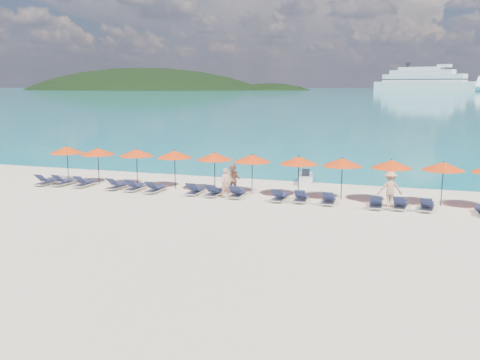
% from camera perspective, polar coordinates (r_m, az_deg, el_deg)
% --- Properties ---
extents(ground, '(1400.00, 1400.00, 0.00)m').
position_cam_1_polar(ground, '(24.69, -2.20, -3.91)').
color(ground, beige).
extents(sea, '(1600.00, 1300.00, 0.01)m').
position_cam_1_polar(sea, '(682.49, 17.92, 9.15)').
color(sea, '#1FA9B2').
rests_on(sea, ground).
extents(headland_main, '(374.00, 242.00, 126.50)m').
position_cam_1_polar(headland_main, '(642.95, -10.38, 6.05)').
color(headland_main, black).
rests_on(headland_main, ground).
extents(headland_small, '(162.00, 126.00, 85.50)m').
position_cam_1_polar(headland_small, '(604.98, 3.19, 6.24)').
color(headland_small, black).
rests_on(headland_small, ground).
extents(cruise_ship, '(114.32, 59.11, 32.17)m').
position_cam_1_polar(cruise_ship, '(540.48, 20.17, 9.78)').
color(cruise_ship, silver).
rests_on(cruise_ship, ground).
extents(jetski, '(1.23, 2.33, 0.79)m').
position_cam_1_polar(jetski, '(33.08, 7.02, 0.20)').
color(jetski, silver).
rests_on(jetski, ground).
extents(beachgoer_a, '(0.69, 0.66, 1.59)m').
position_cam_1_polar(beachgoer_a, '(28.64, -1.48, -0.31)').
color(beachgoer_a, tan).
rests_on(beachgoer_a, ground).
extents(beachgoer_b, '(0.86, 0.54, 1.70)m').
position_cam_1_polar(beachgoer_b, '(29.42, -0.71, 0.08)').
color(beachgoer_b, tan).
rests_on(beachgoer_b, ground).
extents(beachgoer_c, '(1.28, 0.83, 1.83)m').
position_cam_1_polar(beachgoer_c, '(27.48, 15.71, -0.88)').
color(beachgoer_c, tan).
rests_on(beachgoer_c, ground).
extents(umbrella_0, '(2.10, 2.10, 2.28)m').
position_cam_1_polar(umbrella_0, '(34.74, -17.98, 3.08)').
color(umbrella_0, black).
rests_on(umbrella_0, ground).
extents(umbrella_1, '(2.10, 2.10, 2.28)m').
position_cam_1_polar(umbrella_1, '(33.41, -14.94, 2.97)').
color(umbrella_1, black).
rests_on(umbrella_1, ground).
extents(umbrella_2, '(2.10, 2.10, 2.28)m').
position_cam_1_polar(umbrella_2, '(32.30, -10.98, 2.89)').
color(umbrella_2, black).
rests_on(umbrella_2, ground).
extents(umbrella_3, '(2.10, 2.10, 2.28)m').
position_cam_1_polar(umbrella_3, '(31.17, -6.99, 2.74)').
color(umbrella_3, black).
rests_on(umbrella_3, ground).
extents(umbrella_4, '(2.10, 2.10, 2.28)m').
position_cam_1_polar(umbrella_4, '(30.11, -2.72, 2.55)').
color(umbrella_4, black).
rests_on(umbrella_4, ground).
extents(umbrella_5, '(2.10, 2.10, 2.28)m').
position_cam_1_polar(umbrella_5, '(29.28, 1.30, 2.34)').
color(umbrella_5, black).
rests_on(umbrella_5, ground).
extents(umbrella_6, '(2.10, 2.10, 2.28)m').
position_cam_1_polar(umbrella_6, '(28.61, 6.28, 2.10)').
color(umbrella_6, black).
rests_on(umbrella_6, ground).
extents(umbrella_7, '(2.10, 2.10, 2.28)m').
position_cam_1_polar(umbrella_7, '(28.29, 10.85, 1.88)').
color(umbrella_7, black).
rests_on(umbrella_7, ground).
extents(umbrella_8, '(2.10, 2.10, 2.28)m').
position_cam_1_polar(umbrella_8, '(28.18, 15.87, 1.65)').
color(umbrella_8, black).
rests_on(umbrella_8, ground).
extents(umbrella_9, '(2.10, 2.10, 2.28)m').
position_cam_1_polar(umbrella_9, '(28.25, 20.88, 1.39)').
color(umbrella_9, black).
rests_on(umbrella_9, ground).
extents(lounger_0, '(0.64, 1.71, 0.66)m').
position_cam_1_polar(lounger_0, '(34.35, -19.94, -0.12)').
color(lounger_0, silver).
rests_on(lounger_0, ground).
extents(lounger_1, '(0.75, 1.74, 0.66)m').
position_cam_1_polar(lounger_1, '(33.88, -18.27, -0.16)').
color(lounger_1, silver).
rests_on(lounger_1, ground).
extents(lounger_2, '(0.64, 1.71, 0.66)m').
position_cam_1_polar(lounger_2, '(33.08, -16.23, -0.29)').
color(lounger_2, silver).
rests_on(lounger_2, ground).
extents(lounger_3, '(0.79, 1.75, 0.66)m').
position_cam_1_polar(lounger_3, '(31.82, -12.89, -0.54)').
color(lounger_3, silver).
rests_on(lounger_3, ground).
extents(lounger_4, '(0.65, 1.71, 0.66)m').
position_cam_1_polar(lounger_4, '(31.15, -11.09, -0.70)').
color(lounger_4, silver).
rests_on(lounger_4, ground).
extents(lounger_5, '(0.64, 1.71, 0.66)m').
position_cam_1_polar(lounger_5, '(30.43, -9.02, -0.89)').
color(lounger_5, silver).
rests_on(lounger_5, ground).
extents(lounger_6, '(0.64, 1.71, 0.66)m').
position_cam_1_polar(lounger_6, '(29.66, -4.77, -1.08)').
color(lounger_6, silver).
rests_on(lounger_6, ground).
extents(lounger_7, '(0.67, 1.72, 0.66)m').
position_cam_1_polar(lounger_7, '(29.13, -2.74, -1.26)').
color(lounger_7, silver).
rests_on(lounger_7, ground).
extents(lounger_8, '(0.69, 1.73, 0.66)m').
position_cam_1_polar(lounger_8, '(28.77, -0.28, -1.40)').
color(lounger_8, silver).
rests_on(lounger_8, ground).
extents(lounger_9, '(0.70, 1.73, 0.66)m').
position_cam_1_polar(lounger_9, '(27.99, 4.29, -1.75)').
color(lounger_9, silver).
rests_on(lounger_9, ground).
extents(lounger_10, '(0.74, 1.74, 0.66)m').
position_cam_1_polar(lounger_10, '(27.89, 6.55, -1.83)').
color(lounger_10, silver).
rests_on(lounger_10, ground).
extents(lounger_11, '(0.71, 1.73, 0.66)m').
position_cam_1_polar(lounger_11, '(27.56, 9.45, -2.05)').
color(lounger_11, silver).
rests_on(lounger_11, ground).
extents(lounger_12, '(0.69, 1.72, 0.66)m').
position_cam_1_polar(lounger_12, '(27.17, 14.29, -2.41)').
color(lounger_12, silver).
rests_on(lounger_12, ground).
extents(lounger_13, '(0.75, 1.74, 0.66)m').
position_cam_1_polar(lounger_13, '(27.27, 16.72, -2.48)').
color(lounger_13, silver).
rests_on(lounger_13, ground).
extents(lounger_14, '(0.77, 1.75, 0.66)m').
position_cam_1_polar(lounger_14, '(27.31, 19.31, -2.61)').
color(lounger_14, silver).
rests_on(lounger_14, ground).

